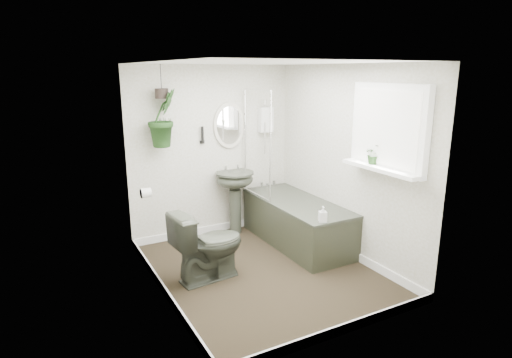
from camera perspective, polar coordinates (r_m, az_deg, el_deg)
name	(u,v)px	position (r m, az deg, el deg)	size (l,w,h in m)	color
floor	(262,271)	(5.01, 0.83, -12.22)	(2.30, 2.80, 0.02)	black
ceiling	(263,62)	(4.48, 0.94, 15.38)	(2.30, 2.80, 0.02)	white
wall_back	(212,152)	(5.85, -5.88, 3.63)	(2.30, 0.02, 2.30)	silver
wall_front	(349,209)	(3.49, 12.28, -3.97)	(2.30, 0.02, 2.30)	silver
wall_left	(156,186)	(4.18, -13.13, -0.98)	(0.02, 2.80, 2.30)	silver
wall_right	(347,162)	(5.26, 12.00, 2.18)	(0.02, 2.80, 2.30)	silver
skirting	(262,267)	(4.98, 0.84, -11.61)	(2.30, 2.80, 0.10)	white
bathtub	(297,222)	(5.67, 5.48, -5.74)	(0.72, 1.72, 0.58)	#34382D
bath_screen	(257,144)	(5.65, 0.15, 4.67)	(0.04, 0.72, 1.40)	silver
shower_box	(266,120)	(6.08, 1.32, 7.91)	(0.20, 0.10, 0.35)	white
oval_mirror	(230,125)	(5.86, -3.54, 7.16)	(0.46, 0.03, 0.62)	beige
wall_sconce	(202,135)	(5.71, -7.15, 5.88)	(0.04, 0.04, 0.22)	black
toilet_roll_holder	(146,193)	(4.92, -14.49, -1.80)	(0.11, 0.11, 0.11)	white
window_recess	(389,128)	(4.62, 17.26, 6.52)	(0.08, 1.00, 0.90)	white
window_sill	(381,169)	(4.64, 16.27, 1.35)	(0.18, 1.00, 0.04)	white
window_blinds	(385,128)	(4.59, 16.86, 6.49)	(0.01, 0.86, 0.76)	white
toilet	(208,244)	(4.70, -6.37, -8.65)	(0.44, 0.78, 0.80)	#34382D
pedestal_sink	(235,202)	(5.95, -2.79, -3.15)	(0.52, 0.44, 0.88)	#34382D
sill_plant	(374,154)	(4.74, 15.46, 3.24)	(0.20, 0.17, 0.22)	black
hanging_plant	(163,118)	(5.40, -12.29, 7.96)	(0.39, 0.31, 0.71)	black
soap_bottle	(323,214)	(4.83, 8.90, -4.66)	(0.08, 0.08, 0.18)	#2C2423
hanging_pot	(162,94)	(5.38, -12.46, 11.07)	(0.16, 0.16, 0.12)	black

